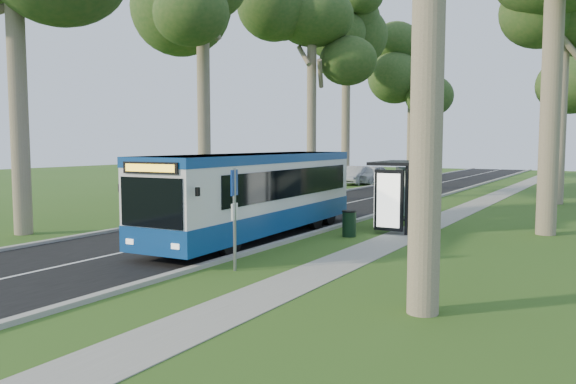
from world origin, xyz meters
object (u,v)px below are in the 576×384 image
at_px(bus, 258,194).
at_px(car_white, 371,174).
at_px(litter_bin, 349,223).
at_px(bus_stop_sign, 234,208).
at_px(bus_shelter, 400,182).
at_px(car_silver, 355,175).

bearing_deg(bus, car_white, 100.74).
relative_size(bus, litter_bin, 12.05).
bearing_deg(car_white, bus, -68.50).
relative_size(bus_stop_sign, bus_shelter, 0.85).
distance_m(bus_stop_sign, bus_shelter, 8.95).
bearing_deg(car_white, bus_stop_sign, -66.35).
xyz_separation_m(bus, bus_shelter, (3.99, 3.97, 0.34)).
bearing_deg(car_white, litter_bin, -61.81).
bearing_deg(bus_shelter, bus_stop_sign, -102.65).
xyz_separation_m(litter_bin, car_silver, (-10.54, 24.29, 0.27)).
bearing_deg(car_silver, car_white, 49.66).
bearing_deg(litter_bin, car_white, 110.61).
distance_m(bus, car_silver, 27.23).
height_order(bus_stop_sign, car_white, bus_stop_sign).
xyz_separation_m(litter_bin, car_white, (-9.63, 25.62, 0.30)).
relative_size(bus, bus_stop_sign, 4.19).
xyz_separation_m(car_white, car_silver, (-0.91, -1.33, -0.03)).
distance_m(litter_bin, car_silver, 26.48).
height_order(bus_stop_sign, car_silver, bus_stop_sign).
distance_m(car_white, car_silver, 1.61).
bearing_deg(bus_stop_sign, car_white, 94.39).
xyz_separation_m(bus_shelter, litter_bin, (-1.16, -2.16, -1.43)).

